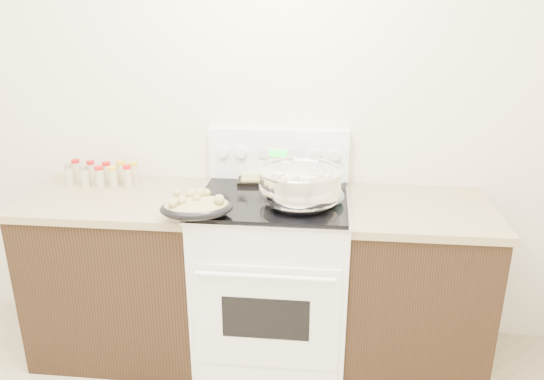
# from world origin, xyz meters

# --- Properties ---
(room_shell) EXTENTS (4.10, 3.60, 2.75)m
(room_shell) POSITION_xyz_m (0.00, 0.00, 1.70)
(room_shell) COLOR silver
(room_shell) RESTS_ON ground
(counter_left) EXTENTS (0.93, 0.67, 0.92)m
(counter_left) POSITION_xyz_m (-0.48, 1.43, 0.46)
(counter_left) COLOR black
(counter_left) RESTS_ON ground
(counter_right) EXTENTS (0.73, 0.67, 0.92)m
(counter_right) POSITION_xyz_m (1.08, 1.43, 0.46)
(counter_right) COLOR black
(counter_right) RESTS_ON ground
(kitchen_range) EXTENTS (0.78, 0.73, 1.22)m
(kitchen_range) POSITION_xyz_m (0.35, 1.42, 0.49)
(kitchen_range) COLOR white
(kitchen_range) RESTS_ON ground
(mixing_bowl) EXTENTS (0.51, 0.51, 0.24)m
(mixing_bowl) POSITION_xyz_m (0.49, 1.33, 1.04)
(mixing_bowl) COLOR silver
(mixing_bowl) RESTS_ON kitchen_range
(roasting_pan) EXTENTS (0.38, 0.30, 0.11)m
(roasting_pan) POSITION_xyz_m (0.03, 1.14, 0.99)
(roasting_pan) COLOR black
(roasting_pan) RESTS_ON kitchen_range
(baking_sheet) EXTENTS (0.41, 0.30, 0.06)m
(baking_sheet) POSITION_xyz_m (0.33, 1.70, 0.96)
(baking_sheet) COLOR black
(baking_sheet) RESTS_ON kitchen_range
(wooden_spoon) EXTENTS (0.19, 0.19, 0.04)m
(wooden_spoon) POSITION_xyz_m (0.42, 1.42, 0.95)
(wooden_spoon) COLOR tan
(wooden_spoon) RESTS_ON kitchen_range
(blue_ladle) EXTENTS (0.10, 0.29, 0.11)m
(blue_ladle) POSITION_xyz_m (0.66, 1.39, 0.98)
(blue_ladle) COLOR #78A5B4
(blue_ladle) RESTS_ON kitchen_range
(spice_jars) EXTENTS (0.39, 0.15, 0.13)m
(spice_jars) POSITION_xyz_m (-0.61, 1.59, 0.98)
(spice_jars) COLOR #BFB28C
(spice_jars) RESTS_ON counter_left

